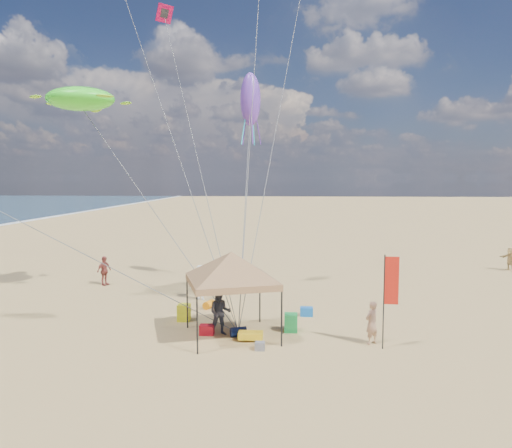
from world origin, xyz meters
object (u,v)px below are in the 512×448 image
object	(u,v)px
person_near_a	(372,323)
person_far_c	(510,259)
beach_cart	(251,335)
feather_flag	(389,287)
cooler_blue	(306,312)
chair_green	(291,323)
chair_yellow	(184,312)
person_far_a	(104,271)
person_near_c	(201,282)
person_near_b	(220,312)
cooler_red	(207,330)
canopy_tent	(231,255)

from	to	relation	value
person_near_a	person_far_c	bearing A→B (deg)	-167.70
person_near_a	beach_cart	bearing A→B (deg)	-40.65
feather_flag	cooler_blue	distance (m)	5.13
feather_flag	chair_green	size ratio (longest dim) A/B	4.76
beach_cart	person_far_c	xyz separation A→B (m)	(15.60, 14.55, 0.57)
chair_yellow	person_near_a	distance (m)	7.71
beach_cart	person_far_a	bearing A→B (deg)	136.04
person_near_a	person_far_a	size ratio (longest dim) A/B	0.95
cooler_blue	person_near_c	world-z (taller)	person_near_c
chair_yellow	beach_cart	size ratio (longest dim) A/B	0.78
feather_flag	person_far_c	bearing A→B (deg)	54.53
person_far_a	beach_cart	bearing A→B (deg)	-110.00
chair_yellow	person_near_a	world-z (taller)	person_near_a
cooler_blue	person_near_b	size ratio (longest dim) A/B	0.31
person_far_c	person_near_c	bearing A→B (deg)	-87.30
cooler_red	person_near_b	size ratio (longest dim) A/B	0.31
person_near_c	person_far_c	distance (m)	20.50
person_near_b	person_far_a	distance (m)	11.08
person_far_c	person_near_a	bearing A→B (deg)	-60.28
beach_cart	person_far_c	size ratio (longest dim) A/B	0.59
feather_flag	person_near_b	xyz separation A→B (m)	(-6.05, 1.10, -1.34)
chair_green	person_near_c	distance (m)	6.39
cooler_blue	person_near_c	size ratio (longest dim) A/B	0.31
canopy_tent	person_near_b	distance (m)	2.28
person_far_a	cooler_red	bearing A→B (deg)	-114.26
cooler_blue	beach_cart	distance (m)	3.97
cooler_blue	person_far_c	distance (m)	17.53
chair_green	person_near_a	bearing A→B (deg)	-22.68
chair_green	chair_yellow	world-z (taller)	same
cooler_blue	chair_green	xyz separation A→B (m)	(-0.68, -2.17, 0.16)
cooler_blue	person_far_a	xyz separation A→B (m)	(-11.03, 5.23, 0.63)
chair_green	person_far_c	world-z (taller)	person_far_c
feather_flag	person_near_b	world-z (taller)	feather_flag
cooler_red	person_near_b	bearing A→B (deg)	1.67
cooler_blue	canopy_tent	bearing A→B (deg)	-134.75
canopy_tent	person_near_c	world-z (taller)	canopy_tent
chair_yellow	person_near_b	world-z (taller)	person_near_b
chair_green	beach_cart	size ratio (longest dim) A/B	0.78
feather_flag	person_near_b	size ratio (longest dim) A/B	1.91
cooler_blue	chair_yellow	distance (m)	5.25
person_near_c	cooler_red	bearing A→B (deg)	108.59
chair_yellow	person_near_b	size ratio (longest dim) A/B	0.40
feather_flag	person_far_a	xyz separation A→B (m)	(-13.72, 9.10, -1.39)
cooler_blue	person_far_a	distance (m)	12.23
feather_flag	chair_green	bearing A→B (deg)	153.16
feather_flag	person_near_a	size ratio (longest dim) A/B	2.14
feather_flag	person_far_a	bearing A→B (deg)	146.45
cooler_red	chair_green	world-z (taller)	chair_green
canopy_tent	cooler_blue	xyz separation A→B (m)	(2.90, 2.92, -2.91)
chair_green	chair_yellow	distance (m)	4.59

